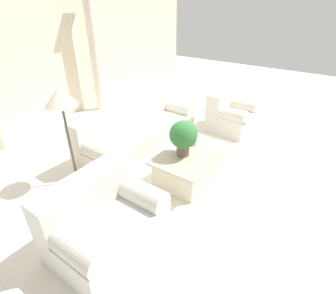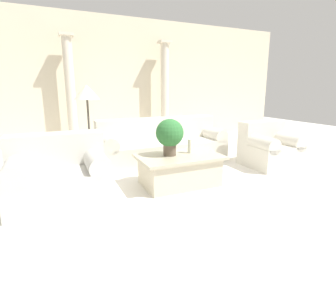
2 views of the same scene
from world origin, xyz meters
name	(u,v)px [view 2 (image 2 of 2)]	position (x,y,z in m)	size (l,w,h in m)	color
ground_plane	(172,173)	(0.00, 0.00, 0.00)	(16.00, 16.00, 0.00)	silver
wall_back	(122,81)	(0.00, 3.18, 1.60)	(10.00, 0.06, 3.20)	beige
sofa_long	(162,145)	(0.12, 0.75, 0.33)	(2.44, 0.85, 0.84)	beige
loveseat	(59,174)	(-1.78, -0.39, 0.35)	(1.19, 0.85, 0.84)	beige
coffee_table	(180,170)	(-0.13, -0.53, 0.23)	(1.22, 0.77, 0.45)	beige
potted_plant	(170,134)	(-0.26, -0.46, 0.76)	(0.41, 0.41, 0.54)	brown
pillar_candle	(190,146)	(0.08, -0.46, 0.55)	(0.07, 0.07, 0.21)	silver
floor_lamp	(87,96)	(-1.22, 0.85, 1.29)	(0.43, 0.43, 1.47)	#4C473D
column_left	(70,91)	(-1.34, 2.80, 1.33)	(0.31, 0.31, 2.61)	beige
column_right	(165,91)	(1.07, 2.80, 1.33)	(0.31, 0.31, 2.61)	beige
armchair	(269,147)	(1.83, -0.30, 0.34)	(0.90, 0.80, 0.80)	beige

